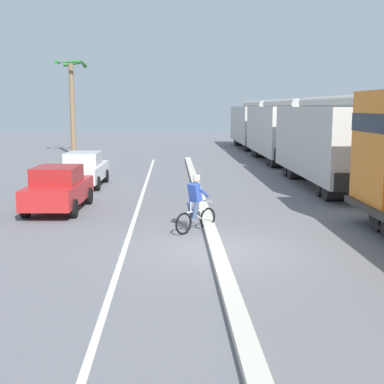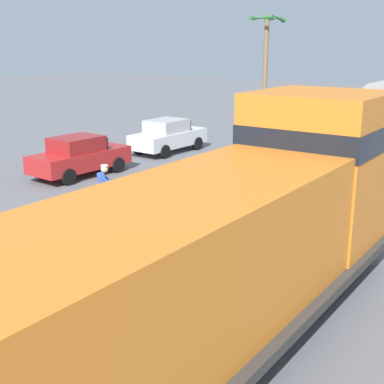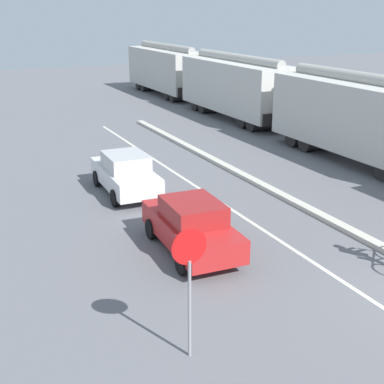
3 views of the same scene
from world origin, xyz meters
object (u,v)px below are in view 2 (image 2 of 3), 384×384
at_px(cyclist, 104,194).
at_px(palm_tree_near, 266,45).
at_px(parked_car_red, 79,156).
at_px(parked_car_white, 168,136).
at_px(locomotive, 237,240).

xyz_separation_m(cyclist, palm_tree_near, (-8.24, 25.92, 4.22)).
relative_size(parked_car_red, parked_car_white, 1.01).
relative_size(cyclist, palm_tree_near, 0.24).
height_order(parked_car_red, palm_tree_near, palm_tree_near).
bearing_deg(locomotive, parked_car_red, 149.30).
bearing_deg(cyclist, locomotive, -26.47).
bearing_deg(cyclist, parked_car_white, 117.15).
bearing_deg(locomotive, palm_tree_near, 116.93).
relative_size(locomotive, cyclist, 6.77).
bearing_deg(palm_tree_near, parked_car_white, -78.28).
bearing_deg(cyclist, parked_car_red, 144.02).
height_order(locomotive, cyclist, locomotive).
distance_m(locomotive, cyclist, 7.43).
xyz_separation_m(locomotive, parked_car_red, (-11.37, 6.75, -0.98)).
bearing_deg(parked_car_white, locomotive, -47.98).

